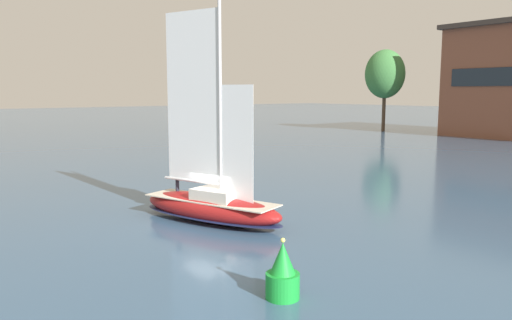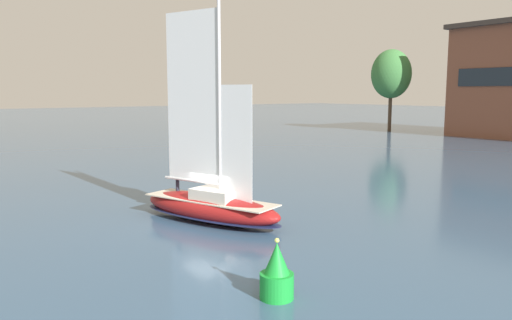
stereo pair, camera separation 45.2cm
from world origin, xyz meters
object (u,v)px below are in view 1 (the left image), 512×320
(tree_shore_center, at_px, (385,74))
(channel_buoy, at_px, (283,274))
(sailboat_main, at_px, (211,203))
(motor_tender, at_px, (221,167))

(tree_shore_center, relative_size, channel_buoy, 6.81)
(channel_buoy, bearing_deg, sailboat_main, 160.37)
(sailboat_main, height_order, motor_tender, sailboat_main)
(sailboat_main, bearing_deg, motor_tender, 144.10)
(tree_shore_center, distance_m, motor_tender, 52.37)
(channel_buoy, bearing_deg, motor_tender, 150.49)
(sailboat_main, relative_size, motor_tender, 2.93)
(tree_shore_center, xyz_separation_m, sailboat_main, (33.12, -56.76, -8.79))
(channel_buoy, bearing_deg, tree_shore_center, 125.42)
(motor_tender, height_order, channel_buoy, channel_buoy)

